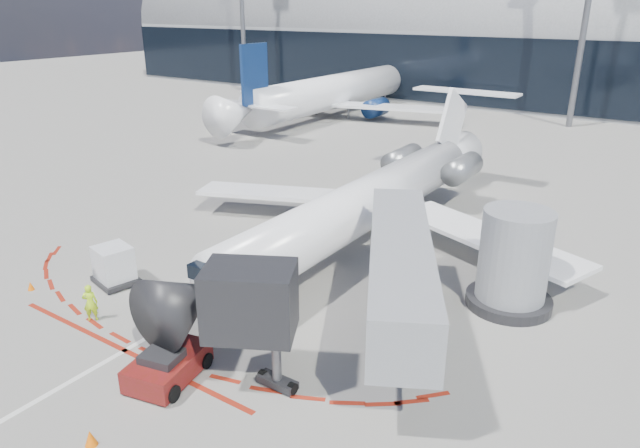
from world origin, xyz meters
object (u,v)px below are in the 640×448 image
Objects in this scene: pushback_tug at (168,365)px; uld_container at (114,266)px; ramp_worker at (90,303)px; regional_jet at (373,198)px.

uld_container reaches higher than pushback_tug.
regional_jet is at bearing -152.15° from ramp_worker.
ramp_worker is 3.68m from uld_container.
ramp_worker is at bearing -40.65° from uld_container.
regional_jet reaches higher than uld_container.
uld_container is (-8.07, -12.56, -1.64)m from regional_jet.
regional_jet reaches higher than pushback_tug.
pushback_tug is (0.31, -16.56, -2.06)m from regional_jet.
regional_jet is 15.02m from uld_container.
uld_container is at bearing 142.21° from pushback_tug.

